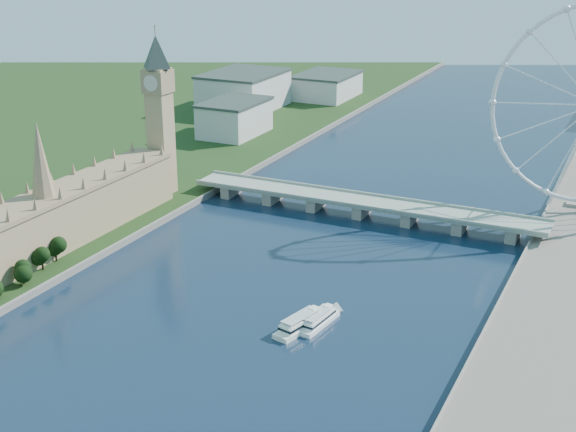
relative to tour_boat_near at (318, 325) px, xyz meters
The scene contains 6 objects.
parliament_range 161.60m from the tour_boat_near, behind, with size 24.00×200.00×70.00m.
big_ben 210.36m from the tour_boat_near, 143.38° to the left, with size 20.02×20.02×110.00m.
westminster_bridge 144.80m from the tour_boat_near, 102.85° to the left, with size 220.00×22.00×9.50m.
city_skyline 401.53m from the tour_boat_near, 88.99° to the left, with size 505.00×280.00×32.00m.
tour_boat_near is the anchor object (origin of this frame).
tour_boat_far 8.60m from the tour_boat_near, 128.96° to the right, with size 8.32×32.41×7.19m, color white, non-canonical shape.
Camera 1 is at (155.24, -130.73, 166.12)m, focal length 50.00 mm.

